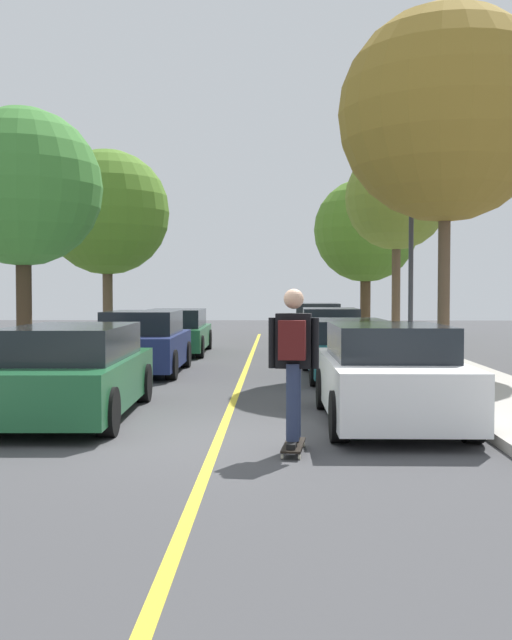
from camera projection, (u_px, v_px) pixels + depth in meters
ground at (219, 438)px, 9.53m from camera, size 80.00×80.00×0.00m
center_line at (236, 395)px, 13.52m from camera, size 0.12×39.20×0.01m
parked_car_left_nearest at (72, 371)px, 11.10m from camera, size 2.00×4.51×1.35m
parked_car_left_near at (143, 343)px, 17.12m from camera, size 1.88×4.09×1.42m
parked_car_left_far at (176, 331)px, 22.67m from camera, size 2.02×4.73×1.34m
parked_car_right_nearest at (389, 375)px, 10.54m from camera, size 1.87×4.07×1.39m
parked_car_right_near at (349, 349)px, 16.24m from camera, size 1.91×4.39×1.26m
parked_car_right_far at (330, 332)px, 21.99m from camera, size 1.95×4.28×1.38m
parked_car_right_farthest at (317, 322)px, 28.62m from camera, size 2.03×4.46×1.43m
street_tree_left_nearest at (23, 188)px, 15.38m from camera, size 3.24×3.24×5.49m
street_tree_left_near at (107, 213)px, 23.07m from camera, size 3.83×3.83×6.08m
street_tree_right_nearest at (445, 115)px, 16.63m from camera, size 4.76×4.76×8.03m
street_tree_right_near at (397, 199)px, 23.34m from camera, size 3.21×3.21×6.24m
street_tree_right_far at (366, 231)px, 31.36m from camera, size 4.33×4.33×6.46m
fire_hydrant at (73, 353)px, 16.75m from camera, size 0.20×0.20×0.70m
streetlamp at (411, 230)px, 18.49m from camera, size 0.36×0.24×5.67m
skateboard at (293, 445)px, 8.62m from camera, size 0.31×0.86×0.10m
skateboarder at (293, 356)px, 8.55m from camera, size 0.59×0.71×1.78m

